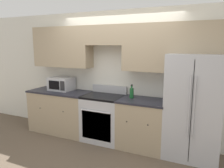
{
  "coord_description": "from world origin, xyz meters",
  "views": [
    {
      "loc": [
        1.75,
        -3.45,
        1.93
      ],
      "look_at": [
        -0.0,
        0.31,
        1.18
      ],
      "focal_mm": 35.0,
      "sensor_mm": 36.0,
      "label": 1
    }
  ],
  "objects_px": {
    "oven_range": "(103,118)",
    "bottle": "(132,93)",
    "microwave": "(61,84)",
    "refrigerator": "(193,107)"
  },
  "relations": [
    {
      "from": "oven_range",
      "to": "bottle",
      "type": "distance_m",
      "value": 0.81
    },
    {
      "from": "oven_range",
      "to": "refrigerator",
      "type": "xyz_separation_m",
      "value": [
        1.69,
        0.05,
        0.42
      ]
    },
    {
      "from": "microwave",
      "to": "bottle",
      "type": "distance_m",
      "value": 1.67
    },
    {
      "from": "refrigerator",
      "to": "microwave",
      "type": "height_order",
      "value": "refrigerator"
    },
    {
      "from": "microwave",
      "to": "oven_range",
      "type": "bearing_deg",
      "value": -4.71
    },
    {
      "from": "microwave",
      "to": "bottle",
      "type": "xyz_separation_m",
      "value": [
        1.67,
        -0.03,
        -0.04
      ]
    },
    {
      "from": "oven_range",
      "to": "microwave",
      "type": "height_order",
      "value": "microwave"
    },
    {
      "from": "bottle",
      "to": "microwave",
      "type": "bearing_deg",
      "value": 178.89
    },
    {
      "from": "bottle",
      "to": "refrigerator",
      "type": "bearing_deg",
      "value": -0.29
    },
    {
      "from": "microwave",
      "to": "bottle",
      "type": "height_order",
      "value": "microwave"
    }
  ]
}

